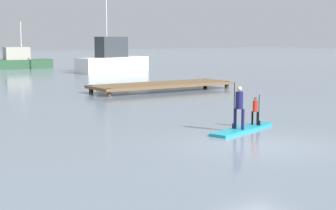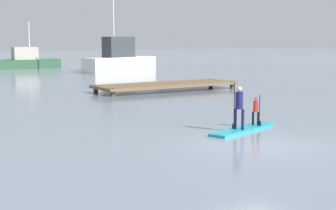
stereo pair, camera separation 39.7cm
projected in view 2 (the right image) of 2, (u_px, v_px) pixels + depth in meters
The scene contains 7 objects.
ground_plane at pixel (258, 146), 16.32m from camera, with size 240.00×240.00×0.00m, color gray.
paddleboard_near at pixel (243, 129), 18.98m from camera, with size 3.51×1.65×0.10m.
paddler_adult at pixel (239, 105), 18.62m from camera, with size 0.34×0.48×1.68m.
paddler_child_solo at pixel (256, 110), 19.52m from camera, with size 0.23×0.37×1.16m.
fishing_boat_green_midground at pixel (120, 60), 51.23m from camera, with size 8.40×4.18×8.70m.
trawler_grey_distant at pixel (27, 61), 56.62m from camera, with size 6.89×2.43×5.07m.
floating_dock at pixel (167, 85), 33.30m from camera, with size 9.45×2.95×0.47m.
Camera 2 is at (-10.99, -11.98, 3.39)m, focal length 55.59 mm.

